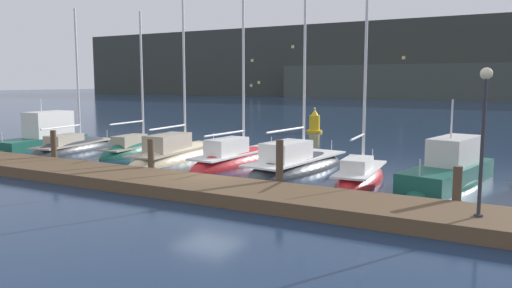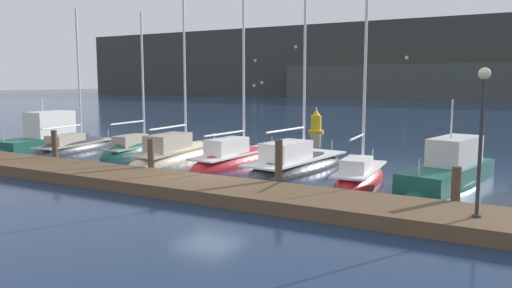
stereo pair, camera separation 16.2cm
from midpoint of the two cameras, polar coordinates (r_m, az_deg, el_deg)
ground_plane at (r=20.08m, az=-5.64°, el=-4.62°), size 400.00×400.00×0.00m
dock at (r=18.83m, az=-8.28°, el=-4.75°), size 38.77×2.80×0.45m
mooring_pile_1 at (r=26.33m, az=-22.26°, el=-0.41°), size 0.28×0.28×1.72m
mooring_pile_2 at (r=21.90m, az=-12.11°, el=-1.56°), size 0.28×0.28×1.64m
mooring_pile_3 at (r=18.46m, az=2.46°, el=-2.54°), size 0.28×0.28×1.95m
mooring_pile_4 at (r=16.74m, az=21.73°, el=-4.88°), size 0.28×0.28×1.49m
motorboat_berth_1 at (r=33.96m, az=-23.30°, el=0.35°), size 2.56×6.50×3.59m
sailboat_berth_2 at (r=31.12m, az=-20.23°, el=-0.66°), size 2.81×6.96×9.09m
sailboat_berth_3 at (r=29.32m, az=-13.50°, el=-0.86°), size 2.14×6.46×8.85m
sailboat_berth_4 at (r=26.77m, az=-9.08°, el=-1.43°), size 2.80×8.41×10.19m
sailboat_berth_5 at (r=24.76m, az=-2.45°, el=-2.02°), size 2.24×7.29×11.54m
sailboat_berth_6 at (r=22.91m, az=4.38°, el=-2.80°), size 3.04×7.84×9.79m
sailboat_berth_7 at (r=20.84m, az=11.59°, el=-4.00°), size 2.11×5.67×8.34m
motorboat_berth_8 at (r=21.36m, az=20.96°, el=-3.48°), size 3.23×7.08×3.98m
channel_buoy at (r=40.51m, az=6.59°, el=2.40°), size 1.27×1.27×2.00m
dock_lamppost at (r=14.49m, az=24.30°, el=2.73°), size 0.32×0.32×4.00m
hillside_backdrop at (r=129.57m, az=26.00°, el=8.50°), size 240.00×23.00×18.86m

